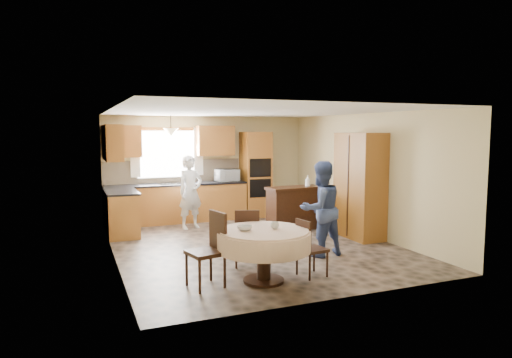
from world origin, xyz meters
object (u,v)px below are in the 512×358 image
object	(u,v)px
oven_tower	(256,174)
chair_back	(247,235)
cupboard	(360,186)
person_dining	(321,209)
chair_left	(211,245)
chair_right	(308,245)
sideboard	(294,209)
dining_table	(264,241)
person_sink	(190,192)

from	to	relation	value
oven_tower	chair_back	xyz separation A→B (m)	(-1.75, -3.95, -0.55)
cupboard	person_dining	distance (m)	1.70
oven_tower	chair_left	size ratio (longest dim) A/B	2.05
chair_right	person_dining	distance (m)	1.24
sideboard	chair_left	size ratio (longest dim) A/B	1.19
chair_left	chair_right	distance (m)	1.45
chair_right	person_dining	xyz separation A→B (m)	(0.74, 0.93, 0.34)
chair_back	person_dining	bearing A→B (deg)	-153.47
chair_right	dining_table	bearing A→B (deg)	79.65
cupboard	chair_left	xyz separation A→B (m)	(-3.60, -1.68, -0.48)
sideboard	person_dining	distance (m)	2.20
sideboard	person_sink	bearing A→B (deg)	151.64
sideboard	cupboard	bearing A→B (deg)	-58.63
sideboard	chair_back	xyz separation A→B (m)	(-1.96, -2.22, 0.07)
chair_right	person_dining	size ratio (longest dim) A/B	0.52
chair_left	chair_back	world-z (taller)	chair_left
oven_tower	chair_back	bearing A→B (deg)	-113.82
cupboard	chair_back	xyz separation A→B (m)	(-2.82, -1.03, -0.54)
oven_tower	chair_left	bearing A→B (deg)	-118.85
dining_table	person_sink	world-z (taller)	person_sink
oven_tower	person_dining	xyz separation A→B (m)	(-0.35, -3.82, -0.24)
oven_tower	cupboard	world-z (taller)	oven_tower
chair_left	chair_back	xyz separation A→B (m)	(0.79, 0.65, -0.06)
cupboard	person_sink	xyz separation A→B (m)	(-2.94, 2.11, -0.25)
oven_tower	cupboard	distance (m)	3.11
cupboard	person_sink	bearing A→B (deg)	144.35
dining_table	person_dining	xyz separation A→B (m)	(1.44, 0.90, 0.23)
person_sink	chair_right	bearing A→B (deg)	-97.46
cupboard	chair_left	world-z (taller)	cupboard
cupboard	chair_right	distance (m)	2.89
chair_left	chair_right	bearing A→B (deg)	70.86
dining_table	person_dining	size ratio (longest dim) A/B	0.81
chair_back	person_dining	distance (m)	1.44
cupboard	dining_table	size ratio (longest dim) A/B	1.59
dining_table	chair_left	world-z (taller)	chair_left
cupboard	person_dining	bearing A→B (deg)	-147.52
person_sink	person_dining	distance (m)	3.38
oven_tower	dining_table	xyz separation A→B (m)	(-1.79, -4.73, -0.47)
cupboard	dining_table	xyz separation A→B (m)	(-2.86, -1.80, -0.47)
chair_back	chair_right	xyz separation A→B (m)	(0.66, -0.80, -0.04)
chair_right	sideboard	bearing A→B (deg)	-31.28
dining_table	person_sink	xyz separation A→B (m)	(-0.08, 3.92, 0.22)
sideboard	dining_table	xyz separation A→B (m)	(-2.00, -2.99, 0.15)
oven_tower	person_sink	distance (m)	2.06
chair_back	person_dining	size ratio (longest dim) A/B	0.57
sideboard	person_dining	xyz separation A→B (m)	(-0.56, -2.09, 0.38)
chair_left	person_sink	bearing A→B (deg)	157.15
sideboard	chair_left	bearing A→B (deg)	-138.28
oven_tower	chair_back	distance (m)	4.36
dining_table	chair_right	size ratio (longest dim) A/B	1.55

